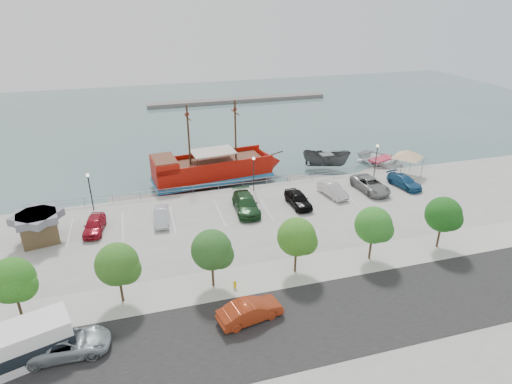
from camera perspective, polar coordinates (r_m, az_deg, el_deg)
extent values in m
plane|color=#426161|center=(45.68, 1.90, -4.29)|extent=(160.00, 160.00, 0.00)
cube|color=gray|center=(30.36, 15.04, -22.56)|extent=(100.00, 58.00, 1.20)
cube|color=black|center=(32.99, 10.73, -15.92)|extent=(100.00, 8.00, 0.04)
cube|color=#BBB8AA|center=(37.23, 6.67, -10.20)|extent=(100.00, 4.00, 0.05)
cylinder|color=gray|center=(51.51, -0.70, 1.71)|extent=(50.00, 0.06, 0.06)
cylinder|color=gray|center=(51.67, -0.70, 1.31)|extent=(50.00, 0.06, 0.06)
cube|color=#67625D|center=(97.97, -2.38, 12.15)|extent=(40.00, 3.00, 0.80)
cube|color=#A00F05|center=(54.73, -5.83, 2.81)|extent=(15.17, 6.28, 2.39)
cube|color=#226CA2|center=(55.03, -5.79, 2.06)|extent=(15.48, 6.58, 0.55)
cone|color=#A00F05|center=(57.37, 1.94, 4.00)|extent=(3.44, 4.73, 4.42)
cube|color=#A00F05|center=(52.80, -12.14, 3.66)|extent=(3.28, 4.89, 1.29)
cube|color=brown|center=(52.56, -12.20, 4.36)|extent=(3.05, 4.51, 0.11)
cube|color=brown|center=(54.39, -5.42, 4.09)|extent=(12.36, 5.41, 0.14)
cube|color=#A00F05|center=(56.17, -6.57, 5.03)|extent=(14.66, 1.88, 0.64)
cube|color=#A00F05|center=(52.20, -5.18, 3.50)|extent=(14.66, 1.88, 0.64)
cylinder|color=#382111|center=(54.00, -2.76, 8.21)|extent=(0.25, 0.25, 7.55)
cylinder|color=#382111|center=(52.38, -8.97, 7.39)|extent=(0.25, 0.25, 7.55)
cylinder|color=#382111|center=(53.37, -2.81, 10.57)|extent=(0.45, 2.76, 0.13)
cylinder|color=#382111|center=(51.73, -9.15, 9.81)|extent=(0.45, 2.76, 0.13)
cube|color=beige|center=(53.86, -5.76, 5.38)|extent=(5.71, 4.09, 0.11)
cylinder|color=#382111|center=(57.24, 2.54, 5.12)|extent=(2.29, 0.41, 0.54)
imported|color=#444546|center=(59.95, 9.32, 4.12)|extent=(6.89, 5.09, 2.51)
imported|color=silver|center=(62.94, 16.41, 3.96)|extent=(7.57, 8.76, 1.52)
cube|color=gray|center=(52.00, -15.05, -1.08)|extent=(7.60, 2.79, 0.43)
cube|color=gray|center=(56.28, 7.95, 1.63)|extent=(7.58, 4.06, 0.42)
cube|color=gray|center=(59.94, 15.26, 2.46)|extent=(7.63, 4.88, 0.42)
cube|color=brown|center=(45.21, -26.88, -4.53)|extent=(3.60, 3.60, 2.25)
cube|color=slate|center=(44.61, -27.22, -2.98)|extent=(4.08, 4.08, 0.72)
cylinder|color=slate|center=(58.69, 17.52, 3.78)|extent=(0.08, 0.08, 2.40)
cylinder|color=slate|center=(60.00, 19.96, 3.89)|extent=(0.08, 0.08, 2.40)
cylinder|color=slate|center=(56.37, 18.75, 2.73)|extent=(0.08, 0.08, 2.40)
cylinder|color=slate|center=(57.73, 21.25, 2.86)|extent=(0.08, 0.08, 2.40)
pyramid|color=beige|center=(57.47, 19.67, 5.29)|extent=(5.08, 5.08, 0.98)
imported|color=#949CA2|center=(31.85, -23.79, -18.05)|extent=(5.41, 2.61, 1.49)
imported|color=#AE3617|center=(31.69, -0.78, -15.55)|extent=(5.00, 2.59, 1.57)
cube|color=white|center=(32.19, -30.09, -17.72)|extent=(7.73, 4.56, 2.61)
cube|color=black|center=(32.29, -30.03, -17.93)|extent=(7.86, 4.69, 0.84)
cylinder|color=#E6C300|center=(34.83, -2.83, -12.32)|extent=(0.22, 0.22, 0.55)
sphere|color=#E6C300|center=(34.66, -2.84, -11.93)|extent=(0.24, 0.24, 0.24)
cylinder|color=black|center=(48.71, -21.16, -0.17)|extent=(0.12, 0.12, 4.00)
sphere|color=#FFF2CC|center=(47.91, -21.54, 2.10)|extent=(0.36, 0.36, 0.36)
cylinder|color=black|center=(49.94, -0.31, 2.25)|extent=(0.12, 0.12, 4.00)
sphere|color=#FFF2CC|center=(49.16, -0.32, 4.50)|extent=(0.36, 0.36, 0.36)
cylinder|color=black|center=(56.09, 15.67, 3.91)|extent=(0.12, 0.12, 4.00)
sphere|color=#FFF2CC|center=(55.39, 15.92, 5.94)|extent=(0.36, 0.36, 0.36)
cylinder|color=#473321|center=(35.78, -29.02, -13.21)|extent=(0.20, 0.20, 2.20)
sphere|color=#266118|center=(34.52, -29.82, -10.17)|extent=(3.20, 3.20, 3.20)
sphere|color=#266118|center=(34.33, -28.80, -10.93)|extent=(2.20, 2.20, 2.20)
cylinder|color=#473321|center=(34.56, -17.52, -12.30)|extent=(0.20, 0.20, 2.20)
sphere|color=#2D5C1B|center=(33.26, -18.04, -9.13)|extent=(3.20, 3.20, 3.20)
sphere|color=#2D5C1B|center=(33.18, -16.91, -9.88)|extent=(2.20, 2.20, 2.20)
cylinder|color=#473321|center=(34.73, -5.78, -10.86)|extent=(0.20, 0.20, 2.20)
sphere|color=#24501D|center=(33.44, -5.95, -7.67)|extent=(3.20, 3.20, 3.20)
sphere|color=#24501D|center=(33.49, -4.81, -8.37)|extent=(2.20, 2.20, 2.20)
cylinder|color=#473321|center=(36.29, 5.28, -9.08)|extent=(0.20, 0.20, 2.20)
sphere|color=#336B1C|center=(35.05, 5.43, -5.97)|extent=(3.20, 3.20, 3.20)
sphere|color=#336B1C|center=(35.22, 6.49, -6.62)|extent=(2.20, 2.20, 2.20)
cylinder|color=#473321|center=(39.05, 15.00, -7.22)|extent=(0.20, 0.20, 2.20)
sphere|color=#286B1F|center=(37.90, 15.38, -4.27)|extent=(3.20, 3.20, 3.20)
sphere|color=#286B1F|center=(38.17, 16.32, -4.87)|extent=(2.20, 2.20, 2.20)
cylinder|color=#473321|center=(42.79, 23.17, -5.48)|extent=(0.20, 0.20, 2.20)
sphere|color=#184E15|center=(41.74, 23.70, -2.76)|extent=(3.20, 3.20, 3.20)
sphere|color=#184E15|center=(42.09, 24.49, -3.30)|extent=(2.20, 2.20, 2.20)
imported|color=maroon|center=(44.89, -20.76, -4.10)|extent=(2.30, 4.55, 1.49)
imported|color=silver|center=(44.73, -12.49, -3.12)|extent=(1.81, 4.37, 1.40)
imported|color=#1C4220|center=(45.78, -1.36, -1.60)|extent=(2.63, 5.89, 1.68)
imported|color=black|center=(47.18, 5.65, -0.94)|extent=(2.10, 4.71, 1.57)
imported|color=beige|center=(50.06, 10.18, 0.28)|extent=(2.33, 4.58, 1.44)
imported|color=gray|center=(52.25, 15.01, 0.96)|extent=(3.06, 5.84, 1.57)
imported|color=navy|center=(54.56, 19.19, 1.33)|extent=(2.86, 5.04, 1.38)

